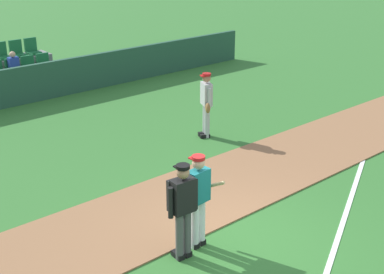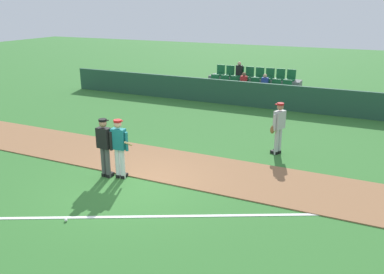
{
  "view_description": "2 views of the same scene",
  "coord_description": "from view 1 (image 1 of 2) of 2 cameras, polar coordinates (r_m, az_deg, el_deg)",
  "views": [
    {
      "loc": [
        -5.99,
        -5.91,
        5.39
      ],
      "look_at": [
        0.83,
        2.04,
        1.22
      ],
      "focal_mm": 50.51,
      "sensor_mm": 36.0,
      "label": 1
    },
    {
      "loc": [
        5.81,
        -8.48,
        4.83
      ],
      "look_at": [
        1.02,
        1.89,
        0.99
      ],
      "focal_mm": 37.2,
      "sensor_mm": 36.0,
      "label": 2
    }
  ],
  "objects": [
    {
      "name": "dugout_fence",
      "position": [
        17.71,
        -19.33,
        4.79
      ],
      "size": [
        20.0,
        0.16,
        1.21
      ],
      "primitive_type": "cube",
      "color": "#234C38",
      "rests_on": "ground"
    },
    {
      "name": "ground_plane",
      "position": [
        9.99,
        4.08,
        -11.0
      ],
      "size": [
        80.0,
        80.0,
        0.0
      ],
      "primitive_type": "plane",
      "color": "#33702D"
    },
    {
      "name": "foul_line_chalk",
      "position": [
        11.79,
        16.36,
        -6.42
      ],
      "size": [
        10.81,
        5.39,
        0.01
      ],
      "primitive_type": "cube",
      "rotation": [
        0.0,
        0.0,
        0.46
      ],
      "color": "white",
      "rests_on": "ground"
    },
    {
      "name": "runner_grey_jersey",
      "position": [
        14.28,
        1.52,
        3.64
      ],
      "size": [
        0.43,
        0.62,
        1.76
      ],
      "color": "#B2B2B2",
      "rests_on": "ground"
    },
    {
      "name": "infield_dirt_path",
      "position": [
        11.09,
        -2.18,
        -7.31
      ],
      "size": [
        28.0,
        2.52,
        0.03
      ],
      "primitive_type": "cube",
      "color": "#936642",
      "rests_on": "ground"
    },
    {
      "name": "batter_teal_jersey",
      "position": [
        9.38,
        0.66,
        -6.43
      ],
      "size": [
        0.71,
        0.76,
        1.76
      ],
      "color": "white",
      "rests_on": "ground"
    },
    {
      "name": "umpire_home_plate",
      "position": [
        9.05,
        -1.02,
        -7.3
      ],
      "size": [
        0.59,
        0.33,
        1.76
      ],
      "color": "#4C4C4C",
      "rests_on": "ground"
    }
  ]
}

